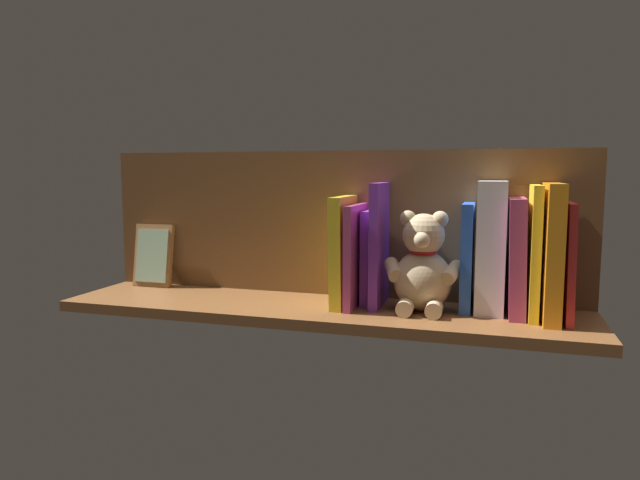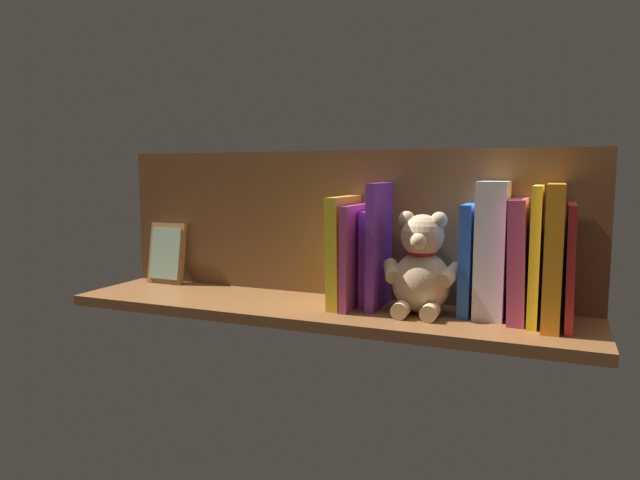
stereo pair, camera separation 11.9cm
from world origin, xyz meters
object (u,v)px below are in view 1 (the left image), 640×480
book_0 (567,261)px  teddy_bear (423,267)px  picture_frame_leaning (153,255)px  dictionary_thick_white (491,247)px

book_0 → teddy_bear: (26.75, 1.10, -2.22)cm
teddy_bear → picture_frame_leaning: 66.61cm
dictionary_thick_white → picture_frame_leaning: bearing=-2.5°
picture_frame_leaning → book_0: bearing=176.6°
teddy_bear → picture_frame_leaning: teddy_bear is taller
book_0 → picture_frame_leaning: (93.01, -5.57, -3.58)cm
dictionary_thick_white → teddy_bear: dictionary_thick_white is taller
dictionary_thick_white → teddy_bear: (12.92, 3.16, -4.15)cm
book_0 → dictionary_thick_white: dictionary_thick_white is taller
dictionary_thick_white → picture_frame_leaning: 79.45cm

